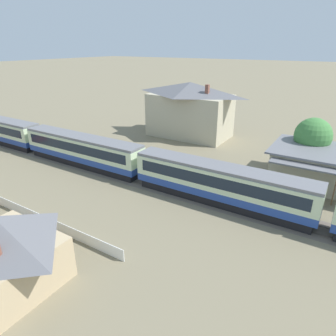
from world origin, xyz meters
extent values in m
cube|color=#234293|center=(-20.29, 1.25, 1.30)|extent=(18.84, 2.85, 0.80)
cube|color=beige|center=(-20.29, 1.25, 2.75)|extent=(18.84, 2.85, 2.11)
cube|color=#192330|center=(-20.29, 1.25, 2.86)|extent=(17.34, 2.89, 1.18)
cube|color=slate|center=(-20.29, 1.25, 3.96)|extent=(18.84, 2.68, 0.30)
cube|color=black|center=(-20.29, 1.25, 0.46)|extent=(18.09, 2.45, 0.88)
cylinder|color=black|center=(-14.07, 0.53, 0.45)|extent=(0.90, 0.18, 0.90)
cylinder|color=black|center=(-14.07, 1.97, 0.45)|extent=(0.90, 0.18, 0.90)
cylinder|color=black|center=(-26.50, 0.53, 0.45)|extent=(0.90, 0.18, 0.90)
cylinder|color=black|center=(-26.50, 1.97, 0.45)|extent=(0.90, 0.18, 0.90)
cube|color=#234293|center=(-40.03, 1.25, 1.30)|extent=(18.84, 2.85, 0.80)
cube|color=beige|center=(-40.03, 1.25, 2.75)|extent=(18.84, 2.85, 2.11)
cube|color=#192330|center=(-40.03, 1.25, 2.86)|extent=(17.34, 2.89, 1.18)
cube|color=slate|center=(-40.03, 1.25, 3.96)|extent=(18.84, 2.68, 0.30)
cube|color=black|center=(-40.03, 1.25, 0.46)|extent=(18.09, 2.45, 0.88)
cylinder|color=black|center=(-33.81, 0.53, 0.45)|extent=(0.90, 0.18, 0.90)
cylinder|color=black|center=(-33.81, 1.97, 0.45)|extent=(0.90, 0.18, 0.90)
cylinder|color=black|center=(-46.25, 0.53, 0.45)|extent=(0.90, 0.18, 0.90)
cylinder|color=black|center=(-46.25, 1.97, 0.45)|extent=(0.90, 0.18, 0.90)
cube|color=black|center=(-59.77, 1.25, 0.46)|extent=(18.09, 2.45, 0.88)
cylinder|color=black|center=(-53.55, 0.53, 0.45)|extent=(0.90, 0.18, 0.90)
cylinder|color=black|center=(-53.55, 1.97, 0.45)|extent=(0.90, 0.18, 0.90)
cube|color=#665B51|center=(-13.58, 1.25, 0.01)|extent=(161.44, 3.60, 0.01)
cube|color=#4C4238|center=(-13.58, 0.53, 0.02)|extent=(161.44, 0.12, 0.04)
cube|color=#4C4238|center=(-13.58, 1.97, 0.02)|extent=(161.44, 0.12, 0.04)
cylinder|color=brown|center=(-10.32, 6.74, 1.68)|extent=(0.14, 0.14, 3.37)
cube|color=#BCB293|center=(-34.50, 21.25, 3.65)|extent=(13.66, 7.68, 7.29)
pyramid|color=slate|center=(-34.50, 21.25, 8.31)|extent=(14.75, 8.29, 2.03)
cube|color=brown|center=(-30.68, 19.72, 8.41)|extent=(0.56, 0.56, 1.83)
cube|color=tan|center=(-28.14, -16.94, 1.59)|extent=(6.79, 6.11, 3.18)
cylinder|color=brown|center=(-13.93, 14.85, 1.72)|extent=(0.30, 0.30, 3.44)
sphere|color=#427F3D|center=(-13.93, 14.85, 4.78)|extent=(4.46, 4.46, 4.46)
camera|label=1|loc=(-10.32, -24.79, 15.27)|focal=32.00mm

